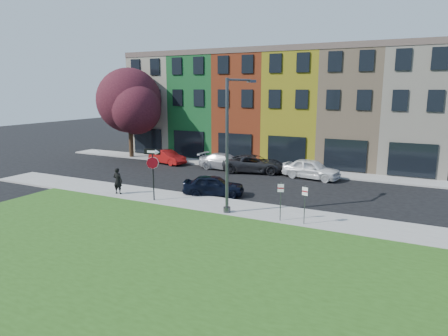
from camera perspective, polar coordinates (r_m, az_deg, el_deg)
The scene contains 16 objects.
ground at distance 21.34m, azimuth -4.79°, elevation -7.55°, with size 120.00×120.00×0.00m, color black.
sidewalk_near at distance 22.99m, azimuth 3.43°, elevation -5.98°, with size 40.00×3.00×0.12m, color gray.
sidewalk_far at distance 35.61m, azimuth 3.67°, elevation 0.22°, with size 40.00×2.40×0.12m, color gray.
grass_park at distance 13.37m, azimuth 12.37°, elevation -19.69°, with size 40.00×16.00×0.10m, color #274C15.
rowhouse_block at distance 40.60m, azimuth 7.87°, elevation 8.51°, with size 30.00×10.12×10.00m.
stop_sign at distance 24.55m, azimuth -10.15°, elevation 0.57°, with size 1.03×0.27×3.19m.
man at distance 26.85m, azimuth -14.94°, elevation -1.79°, with size 0.67×0.48×1.72m, color black.
sedan_near at distance 26.05m, azimuth -1.49°, elevation -2.49°, with size 4.26×2.82×1.35m, color black.
parked_car_red at distance 37.39m, azimuth -8.11°, elevation 1.56°, with size 4.07×2.18×1.27m, color #9C1111.
parked_car_silver at distance 34.42m, azimuth 0.15°, elevation 0.91°, with size 4.75×2.03×1.36m, color #A6A5AA.
parked_car_dark at distance 33.32m, azimuth 4.34°, elevation 0.61°, with size 5.67×3.69×1.45m, color black.
parked_car_white at distance 31.62m, azimuth 12.36°, elevation -0.14°, with size 4.67×2.41×1.52m, color silver.
street_lamp at distance 21.67m, azimuth 0.82°, elevation 3.15°, with size 0.92×2.53×7.31m.
parking_sign_a at distance 20.83m, azimuth 8.09°, elevation -4.08°, with size 0.31×0.15×2.02m.
parking_sign_b at distance 20.49m, azimuth 11.46°, elevation -4.51°, with size 0.31×0.13×1.99m.
tree_purple at distance 40.88m, azimuth -13.19°, elevation 9.15°, with size 7.59×6.65×8.77m.
Camera 1 is at (10.60, -17.20, 6.87)m, focal length 32.00 mm.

